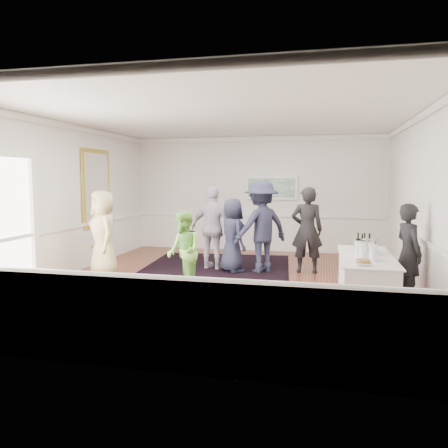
% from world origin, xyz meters
% --- Properties ---
extents(floor, '(8.00, 8.00, 0.00)m').
position_xyz_m(floor, '(0.00, 0.00, 0.00)').
color(floor, brown).
rests_on(floor, ground).
extents(ceiling, '(7.00, 8.00, 0.02)m').
position_xyz_m(ceiling, '(0.00, 0.00, 3.20)').
color(ceiling, white).
rests_on(ceiling, wall_back).
extents(wall_left, '(0.02, 8.00, 3.20)m').
position_xyz_m(wall_left, '(-3.50, 0.00, 1.60)').
color(wall_left, white).
rests_on(wall_left, floor).
extents(wall_right, '(0.02, 8.00, 3.20)m').
position_xyz_m(wall_right, '(3.50, 0.00, 1.60)').
color(wall_right, white).
rests_on(wall_right, floor).
extents(wall_back, '(7.00, 0.02, 3.20)m').
position_xyz_m(wall_back, '(0.00, 4.00, 1.60)').
color(wall_back, white).
rests_on(wall_back, floor).
extents(wall_front, '(7.00, 0.02, 3.20)m').
position_xyz_m(wall_front, '(0.00, -4.00, 1.60)').
color(wall_front, white).
rests_on(wall_front, floor).
extents(wainscoting, '(7.00, 8.00, 1.00)m').
position_xyz_m(wainscoting, '(0.00, 0.00, 0.50)').
color(wainscoting, white).
rests_on(wainscoting, floor).
extents(mirror, '(0.05, 1.25, 1.85)m').
position_xyz_m(mirror, '(-3.45, 1.30, 1.80)').
color(mirror, gold).
rests_on(mirror, wall_left).
extents(doorway, '(0.10, 1.78, 2.56)m').
position_xyz_m(doorway, '(-3.45, -1.90, 1.42)').
color(doorway, white).
rests_on(doorway, wall_left).
extents(landscape_painting, '(1.44, 0.06, 0.66)m').
position_xyz_m(landscape_painting, '(0.40, 3.95, 1.78)').
color(landscape_painting, white).
rests_on(landscape_painting, wall_back).
extents(area_rug, '(3.60, 4.53, 0.02)m').
position_xyz_m(area_rug, '(-0.50, 0.97, 0.01)').
color(area_rug, black).
rests_on(area_rug, floor).
extents(serving_table, '(0.80, 2.09, 0.85)m').
position_xyz_m(serving_table, '(2.48, -1.18, 0.43)').
color(serving_table, silver).
rests_on(serving_table, floor).
extents(bartender, '(0.58, 0.70, 1.64)m').
position_xyz_m(bartender, '(3.20, -0.59, 0.82)').
color(bartender, black).
rests_on(bartender, floor).
extents(guest_tan, '(1.02, 1.03, 1.80)m').
position_xyz_m(guest_tan, '(-2.58, -0.05, 0.90)').
color(guest_tan, tan).
rests_on(guest_tan, floor).
extents(guest_green, '(0.86, 0.90, 1.46)m').
position_xyz_m(guest_green, '(-0.62, -0.78, 0.73)').
color(guest_green, '#7CD153').
rests_on(guest_green, floor).
extents(guest_lilac, '(1.16, 0.68, 1.86)m').
position_xyz_m(guest_lilac, '(-0.58, 1.26, 0.93)').
color(guest_lilac, '#B1A7BB').
rests_on(guest_lilac, floor).
extents(guest_dark_a, '(1.45, 1.41, 2.00)m').
position_xyz_m(guest_dark_a, '(0.51, 1.17, 1.00)').
color(guest_dark_a, '#222439').
rests_on(guest_dark_a, floor).
extents(guest_dark_b, '(0.72, 0.52, 1.86)m').
position_xyz_m(guest_dark_b, '(1.48, 1.34, 0.93)').
color(guest_dark_b, black).
rests_on(guest_dark_b, floor).
extents(guest_navy, '(0.89, 0.94, 1.61)m').
position_xyz_m(guest_navy, '(-0.10, 1.07, 0.81)').
color(guest_navy, '#222439').
rests_on(guest_navy, floor).
extents(wine_bottles, '(0.25, 0.20, 0.31)m').
position_xyz_m(wine_bottles, '(2.49, -0.72, 1.00)').
color(wine_bottles, black).
rests_on(wine_bottles, serving_table).
extents(juice_pitchers, '(0.30, 0.57, 0.24)m').
position_xyz_m(juice_pitchers, '(2.46, -1.44, 0.97)').
color(juice_pitchers, '#7BB13F').
rests_on(juice_pitchers, serving_table).
extents(ice_bucket, '(0.26, 0.26, 0.25)m').
position_xyz_m(ice_bucket, '(2.53, -0.99, 0.96)').
color(ice_bucket, silver).
rests_on(ice_bucket, serving_table).
extents(nut_bowl, '(0.23, 0.23, 0.08)m').
position_xyz_m(nut_bowl, '(2.37, -1.96, 0.88)').
color(nut_bowl, white).
rests_on(nut_bowl, serving_table).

